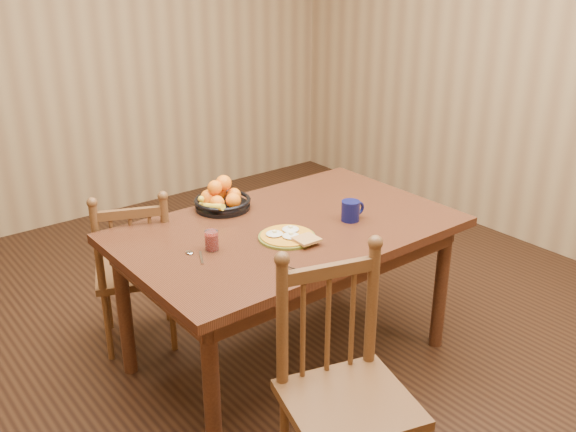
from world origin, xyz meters
TOP-DOWN VIEW (x-y plane):
  - room at (0.00, 0.00)m, footprint 4.52×5.02m
  - dining_table at (0.00, 0.00)m, footprint 1.60×1.00m
  - chair_far at (-0.54, 0.60)m, footprint 0.52×0.51m
  - chair_near at (-0.40, -0.84)m, footprint 0.55×0.54m
  - breakfast_plate at (-0.09, -0.12)m, footprint 0.26×0.29m
  - fork at (-0.26, -0.35)m, footprint 0.06×0.18m
  - spoon at (-0.52, 0.00)m, footprint 0.06×0.15m
  - coffee_mug at (0.28, -0.14)m, footprint 0.13×0.09m
  - juice_glass at (-0.43, -0.00)m, footprint 0.06×0.06m
  - fruit_bowl at (-0.13, 0.38)m, footprint 0.29×0.29m

SIDE VIEW (x-z plane):
  - chair_far at x=-0.54m, z-range -0.01..0.87m
  - chair_near at x=-0.40m, z-range -0.01..0.97m
  - dining_table at x=0.00m, z-range 0.29..1.04m
  - fork at x=-0.26m, z-range 0.75..0.76m
  - spoon at x=-0.52m, z-range 0.75..0.76m
  - breakfast_plate at x=-0.09m, z-range 0.74..0.78m
  - juice_glass at x=-0.43m, z-range 0.75..0.84m
  - coffee_mug at x=0.28m, z-range 0.75..0.85m
  - fruit_bowl at x=-0.13m, z-range 0.72..0.89m
  - room at x=0.00m, z-range -0.01..2.71m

